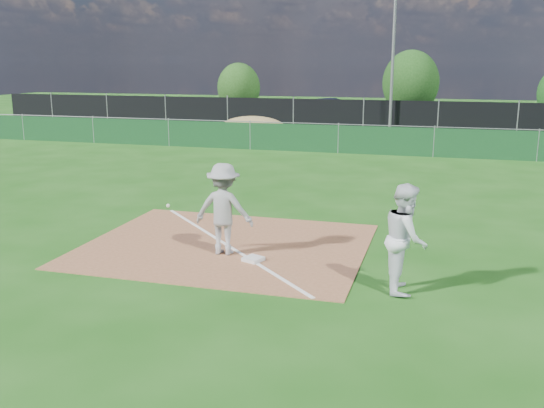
# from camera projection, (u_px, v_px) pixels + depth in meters

# --- Properties ---
(ground) EXTENTS (90.00, 90.00, 0.00)m
(ground) POSITION_uv_depth(u_px,v_px,m) (314.00, 173.00, 21.61)
(ground) COLOR #174F10
(ground) RESTS_ON ground
(infield_dirt) EXTENTS (6.00, 5.00, 0.02)m
(infield_dirt) POSITION_uv_depth(u_px,v_px,m) (226.00, 245.00, 13.19)
(infield_dirt) COLOR brown
(infield_dirt) RESTS_ON ground
(foul_line) EXTENTS (5.01, 5.01, 0.01)m
(foul_line) POSITION_uv_depth(u_px,v_px,m) (226.00, 244.00, 13.19)
(foul_line) COLOR white
(foul_line) RESTS_ON infield_dirt
(green_fence) EXTENTS (44.00, 0.05, 1.20)m
(green_fence) POSITION_uv_depth(u_px,v_px,m) (338.00, 139.00, 26.14)
(green_fence) COLOR #103B1A
(green_fence) RESTS_ON ground
(dirt_mound) EXTENTS (3.38, 2.60, 1.17)m
(dirt_mound) POSITION_uv_depth(u_px,v_px,m) (253.00, 128.00, 30.76)
(dirt_mound) COLOR olive
(dirt_mound) RESTS_ON ground
(black_fence) EXTENTS (46.00, 0.04, 1.80)m
(black_fence) POSITION_uv_depth(u_px,v_px,m) (363.00, 116.00, 33.55)
(black_fence) COLOR black
(black_fence) RESTS_ON ground
(parking_lot) EXTENTS (46.00, 9.00, 0.01)m
(parking_lot) POSITION_uv_depth(u_px,v_px,m) (373.00, 124.00, 38.44)
(parking_lot) COLOR black
(parking_lot) RESTS_ON ground
(light_pole) EXTENTS (0.16, 0.16, 8.00)m
(light_pole) POSITION_uv_depth(u_px,v_px,m) (393.00, 59.00, 32.15)
(light_pole) COLOR slate
(light_pole) RESTS_ON ground
(first_base) EXTENTS (0.45, 0.45, 0.07)m
(first_base) POSITION_uv_depth(u_px,v_px,m) (253.00, 259.00, 12.12)
(first_base) COLOR silver
(first_base) RESTS_ON infield_dirt
(play_at_first) EXTENTS (1.92, 0.74, 1.89)m
(play_at_first) POSITION_uv_depth(u_px,v_px,m) (224.00, 209.00, 12.39)
(play_at_first) COLOR #A4A4A6
(play_at_first) RESTS_ON infield_dirt
(runner) EXTENTS (0.84, 1.02, 1.91)m
(runner) POSITION_uv_depth(u_px,v_px,m) (406.00, 238.00, 10.41)
(runner) COLOR white
(runner) RESTS_ON ground
(car_left) EXTENTS (5.12, 3.40, 1.62)m
(car_left) POSITION_uv_depth(u_px,v_px,m) (296.00, 110.00, 38.81)
(car_left) COLOR #95989C
(car_left) RESTS_ON parking_lot
(car_mid) EXTENTS (5.09, 3.26, 1.59)m
(car_mid) POSITION_uv_depth(u_px,v_px,m) (331.00, 112.00, 37.60)
(car_mid) COLOR black
(car_mid) RESTS_ON parking_lot
(car_right) EXTENTS (4.74, 2.43, 1.32)m
(car_right) POSITION_uv_depth(u_px,v_px,m) (474.00, 115.00, 37.02)
(car_right) COLOR black
(car_right) RESTS_ON parking_lot
(tree_left) EXTENTS (3.16, 3.16, 3.75)m
(tree_left) POSITION_uv_depth(u_px,v_px,m) (239.00, 88.00, 44.79)
(tree_left) COLOR #382316
(tree_left) RESTS_ON ground
(tree_mid) EXTENTS (3.91, 3.91, 4.64)m
(tree_mid) POSITION_uv_depth(u_px,v_px,m) (411.00, 83.00, 42.33)
(tree_mid) COLOR #382316
(tree_mid) RESTS_ON ground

